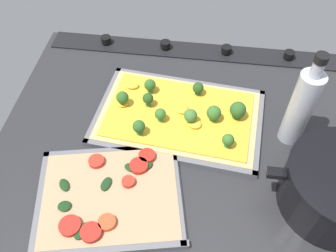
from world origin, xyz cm
name	(u,v)px	position (x,y,z in cm)	size (l,w,h in cm)	color
ground_plane	(184,146)	(0.00, 0.00, -1.50)	(85.50, 71.36, 3.00)	#28282B
stove_control_panel	(195,50)	(0.00, -32.18, 0.54)	(82.08, 7.00, 2.60)	black
baking_tray_front	(179,118)	(1.95, -6.90, 0.37)	(41.17, 28.90, 1.30)	slate
broccoli_pizza	(180,114)	(1.69, -6.88, 1.79)	(38.55, 26.28, 5.86)	tan
baking_tray_back	(111,197)	(13.32, 15.76, 0.38)	(33.50, 28.91, 1.30)	slate
veggie_pizza_back	(110,195)	(13.38, 15.73, 1.12)	(30.65, 26.07, 1.90)	tan
oil_bottle	(301,107)	(-23.77, -4.89, 10.12)	(5.19, 5.19, 23.99)	#B7BCC6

